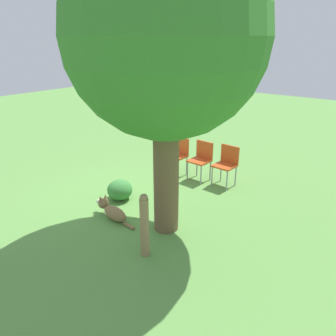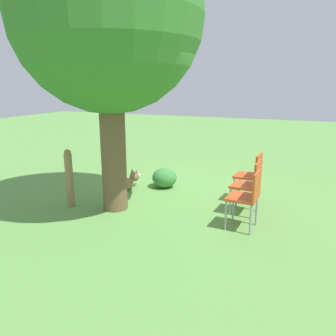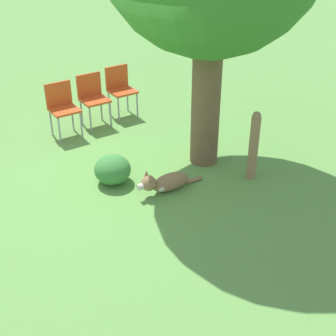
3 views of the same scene
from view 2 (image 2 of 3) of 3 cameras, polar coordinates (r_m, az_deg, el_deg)
name	(u,v)px [view 2 (image 2 of 3)]	position (r m, az deg, el deg)	size (l,w,h in m)	color
ground_plane	(162,194)	(6.39, -0.99, -4.59)	(30.00, 30.00, 0.00)	#609947
oak_tree	(108,18)	(5.47, -10.44, 24.28)	(2.91, 2.91, 4.53)	brown
dog	(127,183)	(6.69, -7.10, -2.58)	(0.29, 1.01, 0.38)	olive
fence_post	(69,178)	(5.90, -16.81, -1.65)	(0.13, 0.13, 1.01)	#937551
red_chair_0	(252,173)	(6.05, 14.36, -0.88)	(0.45, 0.47, 0.89)	#D14C1E
red_chair_1	(250,183)	(5.47, 14.09, -2.50)	(0.45, 0.47, 0.89)	#D14C1E
red_chair_2	(248,195)	(4.89, 13.75, -4.51)	(0.45, 0.47, 0.89)	#D14C1E
low_shrub	(164,178)	(6.76, -0.62, -1.70)	(0.51, 0.51, 0.41)	#3D843D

